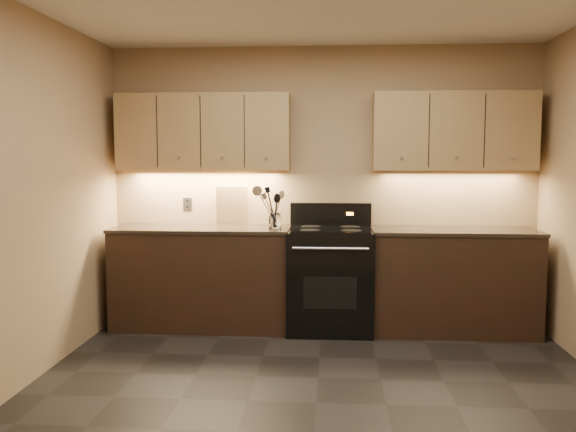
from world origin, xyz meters
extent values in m
plane|color=black|center=(0.00, 0.00, 0.00)|extent=(4.00, 4.00, 0.00)
cube|color=tan|center=(0.00, 2.00, 1.30)|extent=(4.00, 0.04, 2.60)
cube|color=tan|center=(-2.00, 0.00, 1.30)|extent=(0.04, 4.00, 2.60)
cube|color=black|center=(-1.10, 1.70, 0.45)|extent=(1.60, 0.60, 0.90)
cube|color=#352B22|center=(-1.10, 1.70, 0.92)|extent=(1.62, 0.62, 0.03)
cube|color=black|center=(1.18, 1.70, 0.45)|extent=(1.44, 0.60, 0.90)
cube|color=#352B22|center=(1.18, 1.70, 0.92)|extent=(1.46, 0.62, 0.03)
cube|color=black|center=(0.08, 1.68, 0.46)|extent=(0.76, 0.65, 0.92)
cube|color=black|center=(0.08, 1.68, 0.93)|extent=(0.70, 0.60, 0.01)
cube|color=black|center=(0.08, 1.96, 1.03)|extent=(0.76, 0.07, 0.22)
cube|color=orange|center=(0.26, 1.92, 1.04)|extent=(0.06, 0.00, 0.03)
cylinder|color=silver|center=(0.08, 1.34, 0.80)|extent=(0.65, 0.02, 0.02)
cube|color=black|center=(0.08, 1.35, 0.41)|extent=(0.46, 0.00, 0.28)
cylinder|color=black|center=(-0.10, 1.53, 0.93)|extent=(0.18, 0.18, 0.00)
cylinder|color=black|center=(0.26, 1.53, 0.93)|extent=(0.18, 0.18, 0.00)
cylinder|color=black|center=(-0.10, 1.82, 0.93)|extent=(0.18, 0.18, 0.00)
cylinder|color=black|center=(0.26, 1.82, 0.93)|extent=(0.18, 0.18, 0.00)
cube|color=#A78553|center=(-1.10, 1.85, 1.80)|extent=(1.60, 0.30, 0.70)
cube|color=#A78553|center=(1.18, 1.85, 1.80)|extent=(1.44, 0.30, 0.70)
cube|color=#B2B5BA|center=(-1.30, 1.99, 1.12)|extent=(0.08, 0.01, 0.12)
cylinder|color=white|center=(-0.42, 1.64, 1.00)|extent=(0.14, 0.14, 0.14)
cylinder|color=white|center=(-0.42, 1.64, 0.94)|extent=(0.11, 0.11, 0.02)
cube|color=tan|center=(-0.86, 1.95, 1.11)|extent=(0.31, 0.13, 0.37)
camera|label=1|loc=(0.09, -3.78, 1.58)|focal=38.00mm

